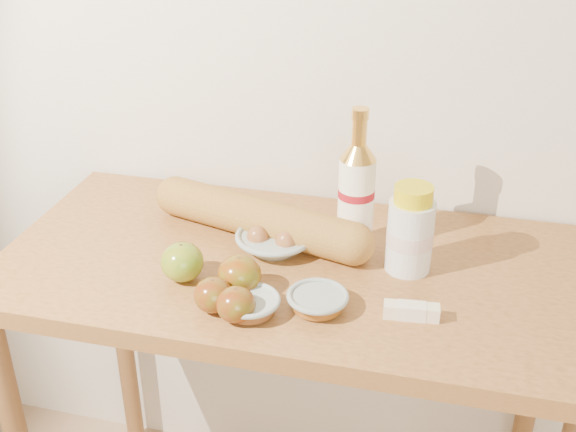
# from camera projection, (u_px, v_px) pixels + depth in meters

# --- Properties ---
(back_wall) EXTENTS (3.50, 0.02, 2.60)m
(back_wall) POSITION_uv_depth(u_px,v_px,m) (328.00, 27.00, 1.57)
(back_wall) COLOR beige
(back_wall) RESTS_ON ground
(table) EXTENTS (1.20, 0.60, 0.90)m
(table) POSITION_uv_depth(u_px,v_px,m) (291.00, 310.00, 1.53)
(table) COLOR #AB7137
(table) RESTS_ON ground
(bourbon_bottle) EXTENTS (0.10, 0.10, 0.31)m
(bourbon_bottle) POSITION_uv_depth(u_px,v_px,m) (356.00, 194.00, 1.47)
(bourbon_bottle) COLOR white
(bourbon_bottle) RESTS_ON table
(cream_bottle) EXTENTS (0.10, 0.10, 0.18)m
(cream_bottle) POSITION_uv_depth(u_px,v_px,m) (410.00, 232.00, 1.41)
(cream_bottle) COLOR silver
(cream_bottle) RESTS_ON table
(egg_bowl) EXTENTS (0.17, 0.17, 0.06)m
(egg_bowl) POSITION_uv_depth(u_px,v_px,m) (275.00, 239.00, 1.51)
(egg_bowl) COLOR #919E99
(egg_bowl) RESTS_ON table
(baguette) EXTENTS (0.54, 0.22, 0.09)m
(baguette) POSITION_uv_depth(u_px,v_px,m) (259.00, 218.00, 1.54)
(baguette) COLOR #B58337
(baguette) RESTS_ON table
(apple_yellowgreen) EXTENTS (0.10, 0.10, 0.08)m
(apple_yellowgreen) POSITION_uv_depth(u_px,v_px,m) (182.00, 262.00, 1.40)
(apple_yellowgreen) COLOR olive
(apple_yellowgreen) RESTS_ON table
(apple_redgreen_front) EXTENTS (0.08, 0.08, 0.07)m
(apple_redgreen_front) POSITION_uv_depth(u_px,v_px,m) (236.00, 305.00, 1.28)
(apple_redgreen_front) COLOR maroon
(apple_redgreen_front) RESTS_ON table
(apple_redgreen_right) EXTENTS (0.09, 0.09, 0.08)m
(apple_redgreen_right) POSITION_uv_depth(u_px,v_px,m) (240.00, 275.00, 1.36)
(apple_redgreen_right) COLOR #991208
(apple_redgreen_right) RESTS_ON table
(sugar_bowl) EXTENTS (0.13, 0.13, 0.03)m
(sugar_bowl) POSITION_uv_depth(u_px,v_px,m) (250.00, 305.00, 1.31)
(sugar_bowl) COLOR #92A099
(sugar_bowl) RESTS_ON table
(syrup_bowl) EXTENTS (0.14, 0.14, 0.03)m
(syrup_bowl) POSITION_uv_depth(u_px,v_px,m) (318.00, 301.00, 1.32)
(syrup_bowl) COLOR gray
(syrup_bowl) RESTS_ON table
(butter_stick) EXTENTS (0.10, 0.04, 0.03)m
(butter_stick) POSITION_uv_depth(u_px,v_px,m) (411.00, 311.00, 1.30)
(butter_stick) COLOR beige
(butter_stick) RESTS_ON table
(apple_extra) EXTENTS (0.08, 0.08, 0.07)m
(apple_extra) POSITION_uv_depth(u_px,v_px,m) (213.00, 295.00, 1.31)
(apple_extra) COLOR maroon
(apple_extra) RESTS_ON table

